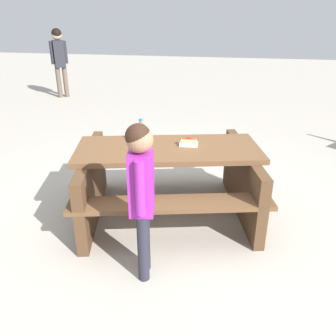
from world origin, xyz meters
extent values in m
plane|color=#ADA599|center=(0.00, 0.00, 0.00)|extent=(30.00, 30.00, 0.00)
cube|color=brown|center=(0.00, 0.00, 0.72)|extent=(1.93, 1.19, 0.05)
cube|color=brown|center=(-0.14, 0.54, 0.43)|extent=(1.81, 0.72, 0.04)
cube|color=brown|center=(0.14, -0.54, 0.43)|extent=(1.81, 0.72, 0.04)
cube|color=#4D3520|center=(0.75, 0.20, 0.35)|extent=(0.45, 1.38, 0.70)
cube|color=#4D3520|center=(-0.75, -0.20, 0.35)|extent=(0.45, 1.38, 0.70)
cylinder|color=brown|center=(-0.29, 0.07, 0.85)|extent=(0.07, 0.07, 0.19)
cone|color=brown|center=(-0.29, 0.07, 0.96)|extent=(0.06, 0.06, 0.04)
cylinder|color=blue|center=(-0.29, 0.07, 0.99)|extent=(0.04, 0.04, 0.02)
cube|color=white|center=(0.19, 0.09, 0.77)|extent=(0.19, 0.12, 0.03)
cube|color=#D8B272|center=(0.19, 0.09, 0.80)|extent=(0.15, 0.07, 0.04)
cylinder|color=maroon|center=(0.19, 0.09, 0.82)|extent=(0.14, 0.04, 0.03)
ellipsoid|color=maroon|center=(0.19, 0.09, 0.83)|extent=(0.07, 0.03, 0.01)
cylinder|color=#262633|center=(-0.01, -0.90, 0.29)|extent=(0.09, 0.09, 0.57)
cylinder|color=#262633|center=(0.02, -1.02, 0.29)|extent=(0.09, 0.09, 0.57)
cube|color=purple|center=(0.00, -0.96, 0.82)|extent=(0.21, 0.22, 0.49)
cylinder|color=purple|center=(-0.02, -0.84, 0.84)|extent=(0.07, 0.07, 0.41)
cylinder|color=purple|center=(0.03, -1.08, 0.84)|extent=(0.07, 0.07, 0.41)
sphere|color=#997051|center=(0.00, -0.96, 1.16)|extent=(0.19, 0.19, 0.19)
sphere|color=#331E14|center=(-0.01, -0.96, 1.18)|extent=(0.18, 0.18, 0.18)
cylinder|color=brown|center=(-3.86, 5.00, 0.37)|extent=(0.12, 0.12, 0.75)
cylinder|color=brown|center=(-3.73, 5.10, 0.37)|extent=(0.12, 0.12, 0.75)
cube|color=#26262D|center=(-3.79, 5.05, 1.06)|extent=(0.34, 0.34, 0.63)
cylinder|color=#26262D|center=(-3.92, 4.96, 1.10)|extent=(0.09, 0.09, 0.54)
cylinder|color=#26262D|center=(-3.67, 5.15, 1.10)|extent=(0.09, 0.09, 0.54)
sphere|color=tan|center=(-3.79, 5.05, 1.51)|extent=(0.25, 0.25, 0.25)
sphere|color=black|center=(-3.78, 5.04, 1.54)|extent=(0.24, 0.24, 0.24)
camera|label=1|loc=(0.65, -3.12, 1.94)|focal=36.91mm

